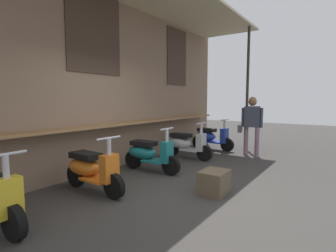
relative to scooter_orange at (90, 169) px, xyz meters
The scene contains 8 objects.
ground_plane 1.37m from the scooter_orange, 55.32° to the right, with size 29.35×29.35×0.00m, color #383533.
market_stall_facade 2.08m from the scooter_orange, 48.08° to the left, with size 10.48×2.11×3.95m.
scooter_orange is the anchor object (origin of this frame).
scooter_teal 1.53m from the scooter_orange, ahead, with size 0.46×1.40×0.97m.
scooter_silver 3.06m from the scooter_orange, ahead, with size 0.46×1.40×0.97m.
scooter_blue 4.58m from the scooter_orange, ahead, with size 0.48×1.40×0.97m.
shopper_with_handbag 4.59m from the scooter_orange, 17.08° to the right, with size 0.36×0.65×1.62m.
merchandise_crate 2.08m from the scooter_orange, 57.85° to the right, with size 0.50×0.40×0.38m, color brown.
Camera 1 is at (-3.53, -2.45, 1.54)m, focal length 27.98 mm.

